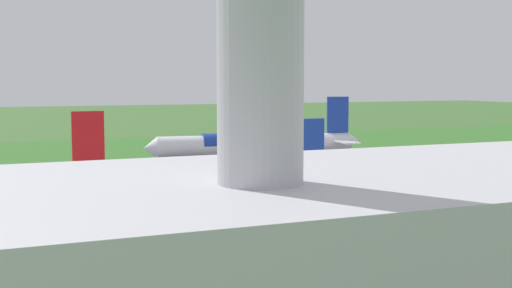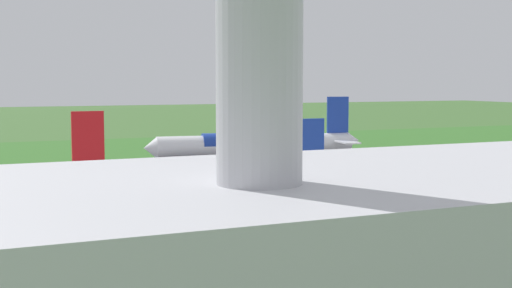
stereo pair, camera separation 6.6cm
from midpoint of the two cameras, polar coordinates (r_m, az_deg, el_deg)
name	(u,v)px [view 1 (the left image)]	position (r m, az deg, el deg)	size (l,w,h in m)	color
ground_plane	(280,161)	(169.33, 1.97, -1.44)	(800.00, 800.00, 0.00)	#3D662D
runway_asphalt	(280,161)	(169.33, 1.97, -1.43)	(600.00, 30.06, 0.06)	#47474C
apron_concrete	(392,189)	(128.82, 11.19, -3.64)	(440.00, 110.00, 0.05)	gray
grass_verge_foreground	(219,146)	(207.72, -3.08, -0.20)	(600.00, 80.00, 0.04)	#346B27
airliner_main	(258,145)	(166.31, 0.11, -0.05)	(54.06, 44.41, 15.88)	white
airliner_parked_mid	(399,170)	(126.96, 11.75, -2.13)	(45.60, 37.30, 13.31)	white
service_truck_baggage	(0,176)	(141.44, -20.47, -2.52)	(6.22, 4.18, 2.65)	gray
service_car_followme	(31,185)	(132.26, -18.17, -3.21)	(4.26, 2.05, 1.62)	black
service_truck_fuel	(472,157)	(174.44, 17.41, -1.01)	(6.13, 3.35, 2.65)	gold
no_stopping_sign	(254,141)	(207.67, -0.14, 0.21)	(0.60, 0.10, 2.45)	slate
traffic_cone_orange	(229,145)	(209.23, -2.27, -0.08)	(0.40, 0.40, 0.55)	orange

